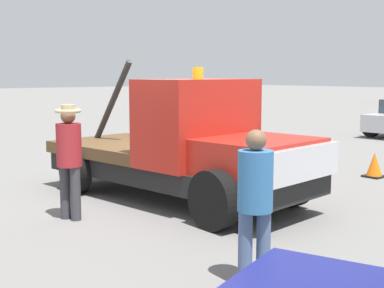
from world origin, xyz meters
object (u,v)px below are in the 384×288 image
person_at_hood (69,152)px  tow_truck (187,150)px  person_near_truck (255,197)px  traffic_cone (374,166)px

person_at_hood → tow_truck: bearing=-29.0°
person_near_truck → person_at_hood: person_at_hood is taller
tow_truck → traffic_cone: size_ratio=10.05×
tow_truck → traffic_cone: 4.71m
person_at_hood → person_near_truck: bearing=-107.4°
tow_truck → person_at_hood: bearing=-103.5°
person_near_truck → person_at_hood: (-3.62, -0.34, 0.09)m
person_near_truck → traffic_cone: person_near_truck is taller
tow_truck → traffic_cone: (0.78, 4.59, -0.67)m
person_near_truck → traffic_cone: bearing=137.6°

